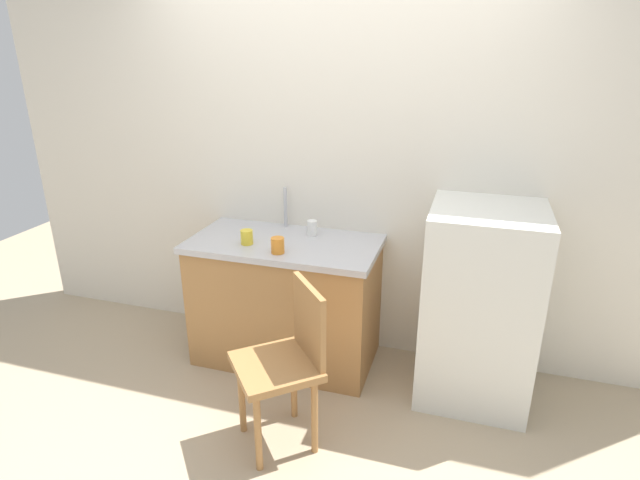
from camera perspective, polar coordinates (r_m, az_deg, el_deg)
ground_plane at (r=3.06m, az=-3.61°, el=-19.84°), size 8.00×8.00×0.00m
back_wall at (r=3.36m, az=1.98°, el=8.00°), size 4.80×0.10×2.49m
cabinet_base at (r=3.41m, az=-3.79°, el=-7.00°), size 1.16×0.60×0.80m
countertop at (r=3.24m, az=-3.97°, el=-0.39°), size 1.20×0.64×0.04m
faucet at (r=3.43m, az=-3.86°, el=3.67°), size 0.02×0.02×0.28m
refrigerator at (r=3.13m, az=17.28°, el=-6.91°), size 0.63×0.62×1.17m
chair at (r=2.68m, az=-3.70°, el=-13.05°), size 0.56×0.56×0.89m
cup_yellow at (r=3.18m, az=-8.14°, el=0.32°), size 0.08×0.08×0.09m
cup_white at (r=3.29m, az=-0.89°, el=1.34°), size 0.06×0.06×0.10m
cup_orange at (r=3.02m, az=-4.73°, el=-0.60°), size 0.08×0.08×0.09m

